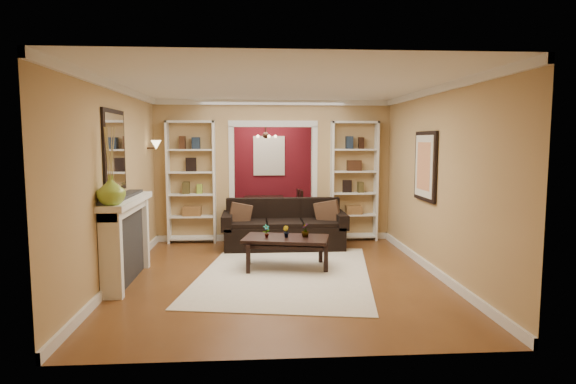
{
  "coord_description": "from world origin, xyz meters",
  "views": [
    {
      "loc": [
        -0.35,
        -8.1,
        1.94
      ],
      "look_at": [
        0.15,
        -0.8,
        1.15
      ],
      "focal_mm": 30.0,
      "sensor_mm": 36.0,
      "label": 1
    }
  ],
  "objects": [
    {
      "name": "bookshelf_left",
      "position": [
        -1.55,
        1.03,
        1.15
      ],
      "size": [
        0.9,
        0.3,
        2.3
      ],
      "primitive_type": "cube",
      "color": "white",
      "rests_on": "floor"
    },
    {
      "name": "wall_back",
      "position": [
        0.0,
        4.0,
        1.35
      ],
      "size": [
        8.0,
        0.0,
        8.0
      ],
      "primitive_type": "plane",
      "rotation": [
        1.57,
        0.0,
        0.0
      ],
      "color": "tan",
      "rests_on": "ground"
    },
    {
      "name": "dining_chair_se",
      "position": [
        0.44,
        3.12,
        0.4
      ],
      "size": [
        0.5,
        0.5,
        0.81
      ],
      "primitive_type": "cube",
      "rotation": [
        0.0,
        0.0,
        -1.89
      ],
      "color": "black",
      "rests_on": "floor"
    },
    {
      "name": "dining_chair_sw",
      "position": [
        -0.66,
        3.12,
        0.45
      ],
      "size": [
        0.59,
        0.59,
        0.91
      ],
      "primitive_type": "cube",
      "rotation": [
        0.0,
        0.0,
        2.01
      ],
      "color": "black",
      "rests_on": "floor"
    },
    {
      "name": "pillow_left",
      "position": [
        -0.62,
        0.43,
        0.61
      ],
      "size": [
        0.39,
        0.17,
        0.38
      ],
      "primitive_type": "cube",
      "rotation": [
        0.0,
        0.0,
        0.16
      ],
      "color": "brown",
      "rests_on": "sofa"
    },
    {
      "name": "dining_table",
      "position": [
        -0.11,
        2.82,
        0.3
      ],
      "size": [
        1.68,
        0.94,
        0.59
      ],
      "primitive_type": "imported",
      "rotation": [
        0.0,
        0.0,
        1.57
      ],
      "color": "black",
      "rests_on": "floor"
    },
    {
      "name": "wall_left",
      "position": [
        -2.25,
        0.0,
        1.35
      ],
      "size": [
        0.0,
        8.0,
        8.0
      ],
      "primitive_type": "plane",
      "rotation": [
        1.57,
        0.0,
        1.57
      ],
      "color": "tan",
      "rests_on": "ground"
    },
    {
      "name": "wall_right",
      "position": [
        2.25,
        0.0,
        1.35
      ],
      "size": [
        0.0,
        8.0,
        8.0
      ],
      "primitive_type": "plane",
      "rotation": [
        1.57,
        0.0,
        -1.57
      ],
      "color": "tan",
      "rests_on": "ground"
    },
    {
      "name": "partition_wall",
      "position": [
        0.0,
        1.2,
        1.35
      ],
      "size": [
        4.5,
        0.15,
        2.7
      ],
      "primitive_type": "cube",
      "color": "tan",
      "rests_on": "floor"
    },
    {
      "name": "wall_front",
      "position": [
        0.0,
        -4.0,
        1.35
      ],
      "size": [
        8.0,
        0.0,
        8.0
      ],
      "primitive_type": "plane",
      "rotation": [
        -1.57,
        0.0,
        0.0
      ],
      "color": "tan",
      "rests_on": "ground"
    },
    {
      "name": "plant_left",
      "position": [
        -0.19,
        -0.96,
        0.58
      ],
      "size": [
        0.12,
        0.11,
        0.2
      ],
      "primitive_type": "imported",
      "rotation": [
        0.0,
        0.0,
        0.46
      ],
      "color": "#336626",
      "rests_on": "coffee_table"
    },
    {
      "name": "chandelier",
      "position": [
        0.0,
        2.7,
        2.02
      ],
      "size": [
        0.5,
        0.5,
        0.3
      ],
      "primitive_type": "cube",
      "color": "#321F16",
      "rests_on": "ceiling"
    },
    {
      "name": "framed_art",
      "position": [
        2.21,
        -1.0,
        1.55
      ],
      "size": [
        0.04,
        0.85,
        1.05
      ],
      "primitive_type": "cube",
      "color": "black",
      "rests_on": "wall_right"
    },
    {
      "name": "plant_center",
      "position": [
        0.11,
        -0.96,
        0.56
      ],
      "size": [
        0.12,
        0.12,
        0.17
      ],
      "primitive_type": "imported",
      "rotation": [
        0.0,
        0.0,
        2.25
      ],
      "color": "#336626",
      "rests_on": "coffee_table"
    },
    {
      "name": "dining_chair_ne",
      "position": [
        0.44,
        2.52,
        0.43
      ],
      "size": [
        0.48,
        0.48,
        0.85
      ],
      "primitive_type": "cube",
      "rotation": [
        0.0,
        0.0,
        -1.43
      ],
      "color": "black",
      "rests_on": "floor"
    },
    {
      "name": "vase",
      "position": [
        -2.09,
        -2.19,
        1.34
      ],
      "size": [
        0.39,
        0.39,
        0.36
      ],
      "primitive_type": "imported",
      "rotation": [
        0.0,
        0.0,
        -0.14
      ],
      "color": "#8BB239",
      "rests_on": "fireplace"
    },
    {
      "name": "bookshelf_right",
      "position": [
        1.55,
        1.03,
        1.15
      ],
      "size": [
        0.9,
        0.3,
        2.3
      ],
      "primitive_type": "cube",
      "color": "white",
      "rests_on": "floor"
    },
    {
      "name": "area_rug",
      "position": [
        0.08,
        -1.25,
        0.01
      ],
      "size": [
        2.93,
        3.72,
        0.01
      ],
      "primitive_type": "cube",
      "rotation": [
        0.0,
        0.0,
        -0.17
      ],
      "color": "silver",
      "rests_on": "floor"
    },
    {
      "name": "mirror",
      "position": [
        -2.23,
        -1.5,
        1.8
      ],
      "size": [
        0.03,
        0.95,
        1.1
      ],
      "primitive_type": "cube",
      "color": "silver",
      "rests_on": "wall_left"
    },
    {
      "name": "coffee_table",
      "position": [
        0.11,
        -0.96,
        0.24
      ],
      "size": [
        1.37,
        0.93,
        0.48
      ],
      "primitive_type": "cube",
      "rotation": [
        0.0,
        0.0,
        -0.21
      ],
      "color": "black",
      "rests_on": "floor"
    },
    {
      "name": "wall_sconce",
      "position": [
        -2.15,
        0.55,
        1.83
      ],
      "size": [
        0.18,
        0.18,
        0.22
      ],
      "primitive_type": "cube",
      "color": "#FFE0A5",
      "rests_on": "wall_left"
    },
    {
      "name": "red_back_panel",
      "position": [
        0.0,
        3.97,
        1.32
      ],
      "size": [
        4.44,
        0.04,
        2.64
      ],
      "primitive_type": "cube",
      "color": "maroon",
      "rests_on": "floor"
    },
    {
      "name": "dining_window",
      "position": [
        0.0,
        3.93,
        1.55
      ],
      "size": [
        0.78,
        0.03,
        0.98
      ],
      "primitive_type": "cube",
      "color": "#8CA5CC",
      "rests_on": "wall_back"
    },
    {
      "name": "pillow_right",
      "position": [
        0.95,
        0.43,
        0.64
      ],
      "size": [
        0.44,
        0.28,
        0.43
      ],
      "primitive_type": "cube",
      "rotation": [
        0.0,
        0.0,
        -0.4
      ],
      "color": "brown",
      "rests_on": "sofa"
    },
    {
      "name": "ceiling",
      "position": [
        0.0,
        0.0,
        2.7
      ],
      "size": [
        8.0,
        8.0,
        0.0
      ],
      "primitive_type": "plane",
      "rotation": [
        3.14,
        0.0,
        0.0
      ],
      "color": "white",
      "rests_on": "ground"
    },
    {
      "name": "plant_right",
      "position": [
        0.4,
        -0.96,
        0.58
      ],
      "size": [
        0.13,
        0.13,
        0.21
      ],
      "primitive_type": "imported",
      "rotation": [
        0.0,
        0.0,
        4.59
      ],
      "color": "#336626",
      "rests_on": "coffee_table"
    },
    {
      "name": "sofa",
      "position": [
        0.17,
        0.45,
        0.43
      ],
      "size": [
        2.21,
        0.96,
        0.87
      ],
      "primitive_type": "cube",
      "color": "black",
      "rests_on": "floor"
    },
    {
      "name": "fireplace",
      "position": [
        -2.09,
        -1.5,
        0.58
      ],
      "size": [
        0.32,
        1.7,
        1.16
      ],
      "primitive_type": "cube",
      "color": "white",
      "rests_on": "floor"
    },
    {
      "name": "dining_chair_nw",
      "position": [
        -0.66,
        2.52,
        0.38
      ],
      "size": [
        0.45,
        0.45,
        0.75
      ],
      "primitive_type": "cube",
      "rotation": [
        0.0,
        0.0,
        1.82
      ],
      "color": "black",
      "rests_on": "floor"
    },
    {
      "name": "floor",
      "position": [
        0.0,
        0.0,
        0.0
      ],
      "size": [
        8.0,
        8.0,
        0.0
      ],
      "primitive_type": "plane",
      "color": "brown",
      "rests_on": "ground"
    }
  ]
}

